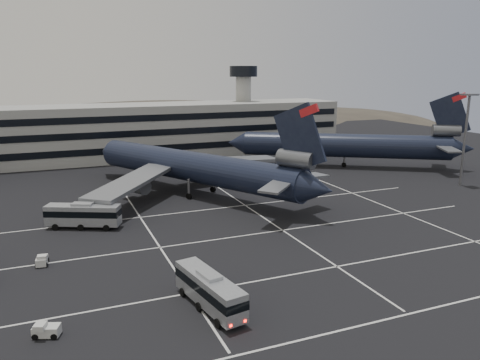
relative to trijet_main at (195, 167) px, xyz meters
name	(u,v)px	position (x,y,z in m)	size (l,w,h in m)	color
ground	(213,252)	(-6.28, -28.41, -5.25)	(260.00, 260.00, 0.00)	black
lane_markings	(218,249)	(-5.33, -27.69, -5.24)	(90.00, 55.62, 0.01)	silver
terminal	(113,133)	(-9.22, 42.73, 1.68)	(125.00, 26.00, 24.00)	gray
hills	(133,146)	(11.72, 141.59, -17.32)	(352.00, 180.00, 44.00)	#38332B
lightpole_right	(466,127)	(51.72, -13.41, 6.57)	(2.40, 2.40, 18.28)	slate
trijet_main	(195,167)	(0.00, 0.00, 0.00)	(42.32, 53.01, 18.08)	black
trijet_far	(349,145)	(41.50, 10.67, 0.18)	(51.60, 36.66, 18.08)	black
bus_near	(209,289)	(-11.37, -42.10, -3.25)	(4.24, 10.60, 3.65)	gray
bus_far	(83,214)	(-20.87, -12.41, -3.16)	(10.84, 6.88, 3.81)	gray
tug_a	(42,260)	(-26.54, -24.75, -4.64)	(1.56, 2.29, 1.37)	silver
tug_b	(48,330)	(-26.01, -41.54, -4.63)	(2.49, 2.00, 1.40)	silver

